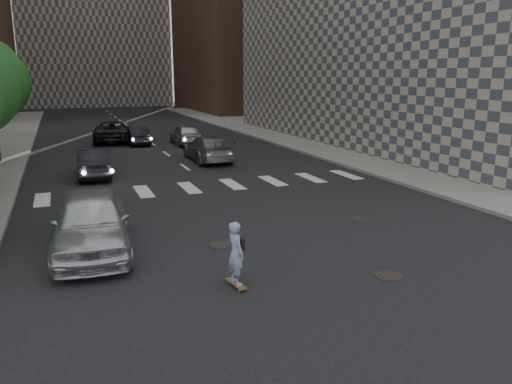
% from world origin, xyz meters
% --- Properties ---
extents(ground, '(160.00, 160.00, 0.00)m').
position_xyz_m(ground, '(0.00, 0.00, 0.00)').
color(ground, black).
rests_on(ground, ground).
extents(sidewalk_right, '(13.00, 80.00, 0.15)m').
position_xyz_m(sidewalk_right, '(14.50, 20.00, 0.07)').
color(sidewalk_right, gray).
rests_on(sidewalk_right, ground).
extents(manhole_a, '(0.70, 0.70, 0.02)m').
position_xyz_m(manhole_a, '(1.20, -2.50, 0.01)').
color(manhole_a, black).
rests_on(manhole_a, ground).
extents(manhole_b, '(0.70, 0.70, 0.02)m').
position_xyz_m(manhole_b, '(-2.00, 1.20, 0.01)').
color(manhole_b, black).
rests_on(manhole_b, ground).
extents(manhole_c, '(0.70, 0.70, 0.02)m').
position_xyz_m(manhole_c, '(3.30, 2.00, 0.01)').
color(manhole_c, black).
rests_on(manhole_c, ground).
extents(skateboarder, '(0.44, 0.82, 1.60)m').
position_xyz_m(skateboarder, '(-2.53, -1.73, 0.84)').
color(skateboarder, brown).
rests_on(skateboarder, ground).
extents(silver_sedan, '(2.41, 5.20, 1.72)m').
position_xyz_m(silver_sedan, '(-5.50, 2.00, 0.86)').
color(silver_sedan, silver).
rests_on(silver_sedan, ground).
extents(traffic_car_a, '(1.72, 4.31, 1.40)m').
position_xyz_m(traffic_car_a, '(-4.70, 13.00, 0.70)').
color(traffic_car_a, black).
rests_on(traffic_car_a, ground).
extents(traffic_car_b, '(2.11, 5.09, 1.47)m').
position_xyz_m(traffic_car_b, '(1.74, 15.50, 0.74)').
color(traffic_car_b, slate).
rests_on(traffic_car_b, ground).
extents(traffic_car_c, '(3.25, 5.91, 1.57)m').
position_xyz_m(traffic_car_c, '(-2.53, 26.00, 0.78)').
color(traffic_car_c, black).
rests_on(traffic_car_c, ground).
extents(traffic_car_d, '(1.78, 4.33, 1.47)m').
position_xyz_m(traffic_car_d, '(2.18, 22.82, 0.73)').
color(traffic_car_d, '#A0A2A7').
rests_on(traffic_car_d, ground).
extents(traffic_car_e, '(1.44, 3.92, 1.28)m').
position_xyz_m(traffic_car_e, '(-1.05, 24.00, 0.64)').
color(traffic_car_e, black).
rests_on(traffic_car_e, ground).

